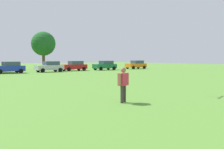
% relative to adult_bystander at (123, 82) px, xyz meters
% --- Properties ---
extents(adult_bystander, '(0.79, 0.53, 1.78)m').
position_rel_adult_bystander_xyz_m(adult_bystander, '(0.00, 0.00, 0.00)').
color(adult_bystander, '#3F3833').
rests_on(adult_bystander, ground).
extents(parked_car_blue_4, '(4.30, 2.02, 1.68)m').
position_rel_adult_bystander_xyz_m(parked_car_blue_4, '(3.37, 30.02, -0.20)').
color(parked_car_blue_4, '#1E38AD').
rests_on(parked_car_blue_4, ground).
extents(parked_car_silver_5, '(4.30, 2.02, 1.68)m').
position_rel_adult_bystander_xyz_m(parked_car_silver_5, '(9.59, 29.98, -0.20)').
color(parked_car_silver_5, silver).
rests_on(parked_car_silver_5, ground).
extents(parked_car_red_6, '(4.30, 2.02, 1.68)m').
position_rel_adult_bystander_xyz_m(parked_car_red_6, '(14.64, 31.14, -0.20)').
color(parked_car_red_6, red).
rests_on(parked_car_red_6, ground).
extents(parked_car_green_7, '(4.30, 2.02, 1.68)m').
position_rel_adult_bystander_xyz_m(parked_car_green_7, '(20.54, 30.34, -0.20)').
color(parked_car_green_7, '#196B38').
rests_on(parked_car_green_7, ground).
extents(parked_car_orange_8, '(4.30, 2.02, 1.68)m').
position_rel_adult_bystander_xyz_m(parked_car_orange_8, '(28.56, 30.80, -0.20)').
color(parked_car_orange_8, orange).
rests_on(parked_car_orange_8, ground).
extents(tree_far_right, '(4.69, 4.69, 7.30)m').
position_rel_adult_bystander_xyz_m(tree_far_right, '(13.04, 40.45, 3.87)').
color(tree_far_right, brown).
rests_on(tree_far_right, ground).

